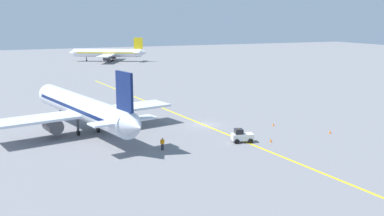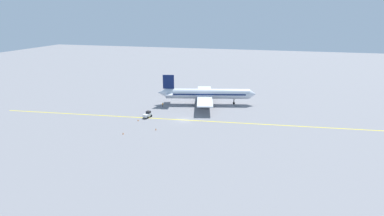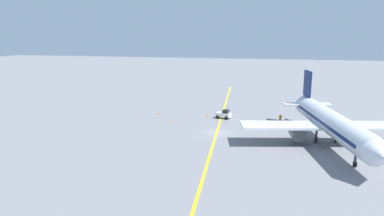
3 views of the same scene
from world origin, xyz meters
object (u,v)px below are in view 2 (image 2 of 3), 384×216
ground_crew_worker (163,105)px  traffic_cone_by_wingtip (123,133)px  traffic_cone_mid_apron (138,120)px  airplane_at_gate (206,94)px  baggage_tug_white (148,115)px  traffic_cone_near_nose (156,129)px

ground_crew_worker → traffic_cone_by_wingtip: size_ratio=3.05×
traffic_cone_mid_apron → airplane_at_gate: bearing=144.9°
baggage_tug_white → traffic_cone_by_wingtip: size_ratio=5.96×
baggage_tug_white → traffic_cone_by_wingtip: baggage_tug_white is taller
airplane_at_gate → traffic_cone_near_nose: size_ratio=64.05×
baggage_tug_white → ground_crew_worker: 11.58m
airplane_at_gate → traffic_cone_mid_apron: (23.16, -16.25, -3.43)m
traffic_cone_near_nose → traffic_cone_mid_apron: 9.89m
traffic_cone_by_wingtip → traffic_cone_near_nose: bearing=124.7°
traffic_cone_near_nose → traffic_cone_mid_apron: bearing=-125.5°
traffic_cone_by_wingtip → traffic_cone_mid_apron: bearing=-177.1°
traffic_cone_near_nose → traffic_cone_mid_apron: same height
airplane_at_gate → traffic_cone_near_nose: airplane_at_gate is taller
baggage_tug_white → traffic_cone_mid_apron: 4.17m
baggage_tug_white → traffic_cone_near_nose: (9.56, 6.48, -0.63)m
airplane_at_gate → baggage_tug_white: bearing=-37.2°
ground_crew_worker → traffic_cone_near_nose: (21.11, 5.67, -0.63)m
airplane_at_gate → traffic_cone_mid_apron: size_ratio=64.05×
traffic_cone_by_wingtip → ground_crew_worker: bearing=176.0°
baggage_tug_white → traffic_cone_mid_apron: bearing=-22.3°
traffic_cone_by_wingtip → airplane_at_gate: bearing=155.3°
ground_crew_worker → traffic_cone_mid_apron: 15.56m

